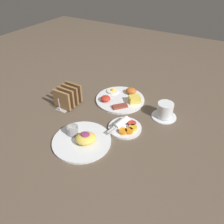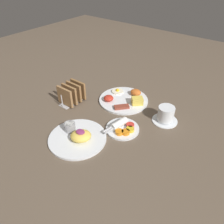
{
  "view_description": "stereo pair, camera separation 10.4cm",
  "coord_description": "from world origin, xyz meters",
  "px_view_note": "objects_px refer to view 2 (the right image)",
  "views": [
    {
      "loc": [
        0.49,
        -0.68,
        0.65
      ],
      "look_at": [
        0.06,
        0.04,
        0.03
      ],
      "focal_mm": 35.0,
      "sensor_mm": 36.0,
      "label": 1
    },
    {
      "loc": [
        0.57,
        -0.62,
        0.65
      ],
      "look_at": [
        0.06,
        0.04,
        0.03
      ],
      "focal_mm": 35.0,
      "sensor_mm": 36.0,
      "label": 2
    }
  ],
  "objects_px": {
    "plate_breakfast": "(124,99)",
    "plate_condiments": "(122,128)",
    "plate_foreground": "(78,136)",
    "coffee_cup": "(166,115)",
    "toast_rack": "(72,94)"
  },
  "relations": [
    {
      "from": "plate_breakfast",
      "to": "plate_condiments",
      "type": "bearing_deg",
      "value": -57.23
    },
    {
      "from": "plate_foreground",
      "to": "coffee_cup",
      "type": "xyz_separation_m",
      "value": [
        0.24,
        0.34,
        0.02
      ]
    },
    {
      "from": "plate_breakfast",
      "to": "coffee_cup",
      "type": "height_order",
      "value": "coffee_cup"
    },
    {
      "from": "plate_breakfast",
      "to": "coffee_cup",
      "type": "bearing_deg",
      "value": -5.49
    },
    {
      "from": "coffee_cup",
      "to": "plate_foreground",
      "type": "bearing_deg",
      "value": -125.09
    },
    {
      "from": "plate_foreground",
      "to": "toast_rack",
      "type": "height_order",
      "value": "toast_rack"
    },
    {
      "from": "plate_breakfast",
      "to": "plate_condiments",
      "type": "xyz_separation_m",
      "value": [
        0.13,
        -0.2,
        0.0
      ]
    },
    {
      "from": "plate_breakfast",
      "to": "toast_rack",
      "type": "bearing_deg",
      "value": -140.99
    },
    {
      "from": "plate_condiments",
      "to": "coffee_cup",
      "type": "height_order",
      "value": "coffee_cup"
    },
    {
      "from": "plate_foreground",
      "to": "toast_rack",
      "type": "bearing_deg",
      "value": 140.2
    },
    {
      "from": "toast_rack",
      "to": "coffee_cup",
      "type": "xyz_separation_m",
      "value": [
        0.47,
        0.15,
        -0.01
      ]
    },
    {
      "from": "plate_breakfast",
      "to": "toast_rack",
      "type": "xyz_separation_m",
      "value": [
        -0.22,
        -0.18,
        0.04
      ]
    },
    {
      "from": "plate_breakfast",
      "to": "coffee_cup",
      "type": "relative_size",
      "value": 2.18
    },
    {
      "from": "toast_rack",
      "to": "coffee_cup",
      "type": "bearing_deg",
      "value": 17.89
    },
    {
      "from": "plate_breakfast",
      "to": "plate_foreground",
      "type": "height_order",
      "value": "plate_foreground"
    }
  ]
}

